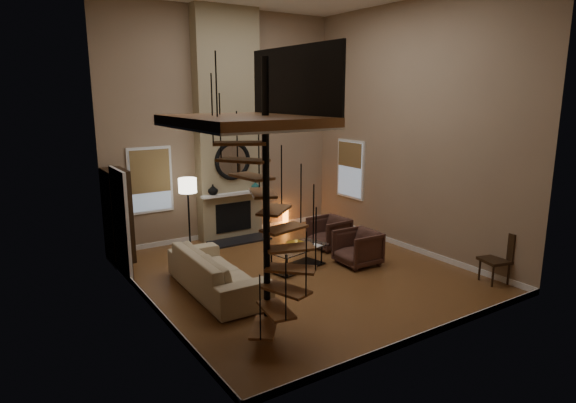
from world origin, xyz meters
TOP-DOWN VIEW (x-y plane):
  - ground at (0.00, 0.00)m, footprint 6.00×6.50m
  - back_wall at (0.00, 3.25)m, footprint 6.00×0.02m
  - front_wall at (0.00, -3.25)m, footprint 6.00×0.02m
  - left_wall at (-3.00, 0.00)m, footprint 0.02×6.50m
  - right_wall at (3.00, 0.00)m, footprint 0.02×6.50m
  - baseboard_back at (0.00, 3.24)m, footprint 6.00×0.02m
  - baseboard_front at (0.00, -3.24)m, footprint 6.00×0.02m
  - baseboard_left at (-2.99, 0.00)m, footprint 0.02×6.50m
  - baseboard_right at (2.99, 0.00)m, footprint 0.02×6.50m
  - chimney_breast at (0.00, 3.06)m, footprint 1.60×0.38m
  - hearth at (0.00, 2.57)m, footprint 1.50×0.60m
  - firebox at (0.00, 2.86)m, footprint 0.95×0.02m
  - mantel at (0.00, 2.78)m, footprint 1.70×0.18m
  - mirror_frame at (0.00, 2.84)m, footprint 0.94×0.10m
  - mirror_disc at (0.00, 2.85)m, footprint 0.80×0.01m
  - vase_left at (-0.55, 2.82)m, footprint 0.24×0.24m
  - vase_right at (0.60, 2.82)m, footprint 0.20×0.20m
  - window_back at (-1.90, 3.22)m, footprint 1.02×0.06m
  - window_right at (2.97, 2.00)m, footprint 0.06×1.02m
  - entry_door at (-2.95, 1.80)m, footprint 0.10×1.05m
  - loft at (-2.04, -1.80)m, footprint 1.70×2.20m
  - spiral_stair at (-1.78, -1.79)m, footprint 1.47×1.47m
  - hutch at (-2.77, 2.83)m, footprint 0.43×0.92m
  - sofa at (-1.79, 0.05)m, footprint 1.04×2.55m
  - armchair_near at (1.60, 1.00)m, footprint 0.84×0.82m
  - armchair_far at (1.41, -0.24)m, footprint 0.85×0.83m
  - coffee_table at (0.13, 0.26)m, footprint 1.42×0.93m
  - bowl at (0.13, 0.31)m, footprint 0.36×0.36m
  - book at (0.48, 0.11)m, footprint 0.23×0.27m
  - floor_lamp at (-1.34, 2.41)m, footprint 0.40×0.40m
  - accent_lamp at (1.66, 3.07)m, footprint 0.15×0.15m
  - side_chair at (2.93, -2.45)m, footprint 0.59×0.59m

SIDE VIEW (x-z plane):
  - ground at x=0.00m, z-range -0.01..0.00m
  - hearth at x=0.00m, z-range 0.00..0.04m
  - baseboard_back at x=0.00m, z-range 0.00..0.12m
  - baseboard_front at x=0.00m, z-range 0.00..0.12m
  - baseboard_left at x=-2.99m, z-range 0.00..0.12m
  - baseboard_right at x=2.99m, z-range 0.00..0.12m
  - accent_lamp at x=1.66m, z-range -0.02..0.52m
  - coffee_table at x=0.13m, z-range 0.04..0.52m
  - armchair_near at x=1.60m, z-range -0.01..0.72m
  - armchair_far at x=1.41m, z-range -0.02..0.73m
  - sofa at x=-1.79m, z-range 0.03..0.76m
  - book at x=0.48m, z-range 0.45..0.47m
  - bowl at x=0.13m, z-range 0.45..0.54m
  - side_chair at x=2.93m, z-range 0.02..1.03m
  - firebox at x=0.00m, z-range 0.19..0.91m
  - hutch at x=-2.77m, z-range -0.07..1.97m
  - entry_door at x=-2.95m, z-range -0.03..2.13m
  - mantel at x=0.00m, z-range 1.12..1.18m
  - vase_right at x=0.60m, z-range 1.18..1.39m
  - vase_left at x=-0.55m, z-range 1.18..1.43m
  - floor_lamp at x=-1.34m, z-range 0.56..2.27m
  - window_back at x=-1.90m, z-range 0.86..2.38m
  - window_right at x=2.97m, z-range 0.87..2.39m
  - spiral_stair at x=-1.78m, z-range -0.25..3.81m
  - mirror_frame at x=0.00m, z-range 1.48..2.42m
  - mirror_disc at x=0.00m, z-range 1.55..2.35m
  - back_wall at x=0.00m, z-range 0.00..5.50m
  - front_wall at x=0.00m, z-range 0.00..5.50m
  - left_wall at x=-3.00m, z-range 0.00..5.50m
  - right_wall at x=3.00m, z-range 0.00..5.50m
  - chimney_breast at x=0.00m, z-range 0.00..5.50m
  - loft at x=-2.04m, z-range 2.69..3.78m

